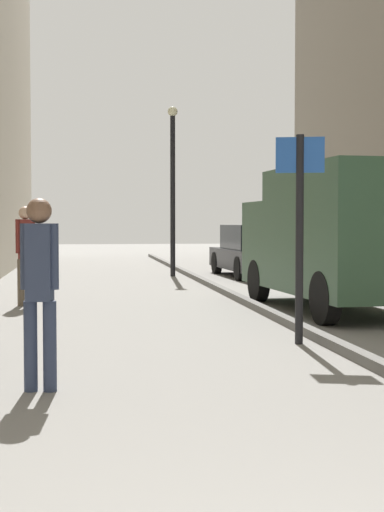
{
  "coord_description": "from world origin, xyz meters",
  "views": [
    {
      "loc": [
        -1.4,
        -1.78,
        1.51
      ],
      "look_at": [
        0.21,
        9.39,
        1.02
      ],
      "focal_mm": 53.3,
      "sensor_mm": 36.0,
      "label": 1
    }
  ],
  "objects": [
    {
      "name": "kerb_strip",
      "position": [
        1.58,
        12.0,
        0.06
      ],
      "size": [
        0.16,
        40.0,
        0.12
      ],
      "primitive_type": "cube",
      "color": "#615F5B",
      "rests_on": "ground_plane"
    },
    {
      "name": "lamp_post",
      "position": [
        1.11,
        19.44,
        2.72
      ],
      "size": [
        0.28,
        0.28,
        4.76
      ],
      "color": "black",
      "rests_on": "ground_plane"
    },
    {
      "name": "street_sign_post",
      "position": [
        1.27,
        7.35,
        1.55
      ],
      "size": [
        0.59,
        0.19,
        2.6
      ],
      "rotation": [
        0.0,
        0.0,
        2.87
      ],
      "color": "black",
      "rests_on": "ground_plane"
    },
    {
      "name": "delivery_van",
      "position": [
        2.9,
        10.68,
        1.3
      ],
      "size": [
        2.21,
        5.06,
        2.44
      ],
      "rotation": [
        0.0,
        0.0,
        0.06
      ],
      "color": "#335138",
      "rests_on": "ground_plane"
    },
    {
      "name": "ground_plane",
      "position": [
        0.0,
        12.0,
        0.0
      ],
      "size": [
        80.0,
        80.0,
        0.0
      ],
      "primitive_type": "plane",
      "color": "gray"
    },
    {
      "name": "parked_car",
      "position": [
        3.42,
        19.02,
        0.71
      ],
      "size": [
        1.98,
        4.27,
        1.45
      ],
      "rotation": [
        0.0,
        0.0,
        0.04
      ],
      "color": "black",
      "rests_on": "ground_plane"
    },
    {
      "name": "pedestrian_main_foreground",
      "position": [
        -1.78,
        5.09,
        1.0
      ],
      "size": [
        0.34,
        0.23,
        1.73
      ],
      "rotation": [
        0.0,
        0.0,
        2.98
      ],
      "color": "#2D3851",
      "rests_on": "ground_plane"
    },
    {
      "name": "pedestrian_mid_block",
      "position": [
        -2.43,
        12.31,
        1.04
      ],
      "size": [
        0.35,
        0.26,
        1.81
      ],
      "rotation": [
        0.0,
        0.0,
        3.43
      ],
      "color": "brown",
      "rests_on": "ground_plane"
    }
  ]
}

